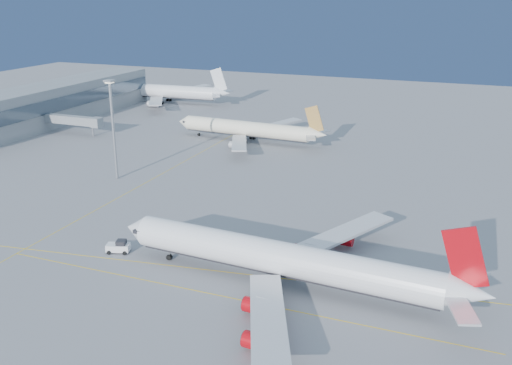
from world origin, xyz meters
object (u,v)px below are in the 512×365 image
airliner_third (165,91)px  light_mast (113,122)px  airliner_virgin (287,260)px  airliner_etihad (249,129)px  pushback_tug (119,247)px

airliner_third → light_mast: size_ratio=2.36×
airliner_virgin → airliner_third: (-109.14, 145.12, 0.18)m
airliner_etihad → light_mast: light_mast is taller
airliner_virgin → pushback_tug: 35.89m
airliner_etihad → pushback_tug: (9.43, -91.39, -3.28)m
airliner_third → pushback_tug: size_ratio=12.84×
pushback_tug → light_mast: bearing=107.3°
airliner_virgin → airliner_third: size_ratio=1.05×
airliner_third → light_mast: (45.47, -104.61, 10.92)m
airliner_third → pushback_tug: (73.47, -144.38, -4.07)m
airliner_etihad → airliner_virgin: bearing=-61.0°
airliner_virgin → light_mast: light_mast is taller
airliner_virgin → airliner_etihad: bearing=119.5°
airliner_virgin → pushback_tug: bearing=-177.7°
pushback_tug → light_mast: size_ratio=0.18×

